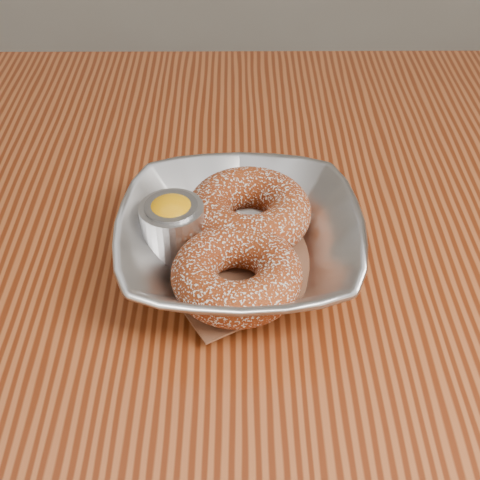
{
  "coord_description": "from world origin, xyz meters",
  "views": [
    {
      "loc": [
        -0.0,
        -0.47,
        1.16
      ],
      "look_at": [
        -0.0,
        -0.04,
        0.78
      ],
      "focal_mm": 50.0,
      "sensor_mm": 36.0,
      "label": 1
    }
  ],
  "objects_px": {
    "donut_back": "(249,211)",
    "ramekin": "(173,225)",
    "table": "(241,311)",
    "donut_front": "(237,274)",
    "serving_bowl": "(240,243)"
  },
  "relations": [
    {
      "from": "serving_bowl",
      "to": "donut_back",
      "type": "distance_m",
      "value": 0.04
    },
    {
      "from": "serving_bowl",
      "to": "donut_front",
      "type": "bearing_deg",
      "value": -94.05
    },
    {
      "from": "serving_bowl",
      "to": "donut_front",
      "type": "xyz_separation_m",
      "value": [
        -0.0,
        -0.04,
        0.0
      ]
    },
    {
      "from": "donut_back",
      "to": "ramekin",
      "type": "bearing_deg",
      "value": -158.8
    },
    {
      "from": "table",
      "to": "donut_back",
      "type": "distance_m",
      "value": 0.13
    },
    {
      "from": "serving_bowl",
      "to": "donut_back",
      "type": "xyz_separation_m",
      "value": [
        0.01,
        0.04,
        0.0
      ]
    },
    {
      "from": "serving_bowl",
      "to": "donut_back",
      "type": "relative_size",
      "value": 1.87
    },
    {
      "from": "donut_front",
      "to": "ramekin",
      "type": "distance_m",
      "value": 0.08
    },
    {
      "from": "serving_bowl",
      "to": "donut_back",
      "type": "bearing_deg",
      "value": 78.3
    },
    {
      "from": "table",
      "to": "donut_front",
      "type": "bearing_deg",
      "value": -93.38
    },
    {
      "from": "table",
      "to": "donut_front",
      "type": "xyz_separation_m",
      "value": [
        -0.0,
        -0.08,
        0.13
      ]
    },
    {
      "from": "donut_back",
      "to": "donut_front",
      "type": "relative_size",
      "value": 1.05
    },
    {
      "from": "donut_back",
      "to": "ramekin",
      "type": "distance_m",
      "value": 0.07
    },
    {
      "from": "serving_bowl",
      "to": "table",
      "type": "bearing_deg",
      "value": 87.36
    },
    {
      "from": "table",
      "to": "ramekin",
      "type": "distance_m",
      "value": 0.15
    }
  ]
}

